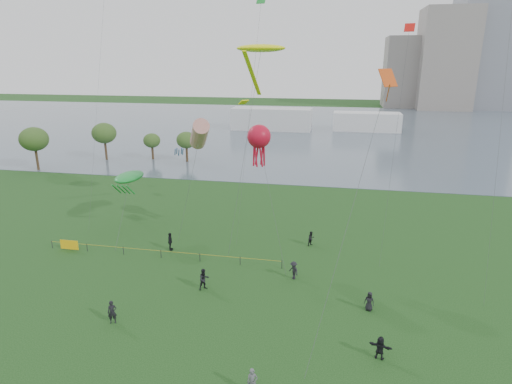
% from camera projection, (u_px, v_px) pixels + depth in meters
% --- Properties ---
extents(ground_plane, '(400.00, 400.00, 0.00)m').
position_uv_depth(ground_plane, '(228.00, 347.00, 29.08)').
color(ground_plane, '#123611').
extents(lake, '(400.00, 120.00, 0.08)m').
position_uv_depth(lake, '(315.00, 128.00, 122.89)').
color(lake, slate).
rests_on(lake, ground_plane).
extents(building_mid, '(20.00, 20.00, 38.00)m').
position_uv_depth(building_mid, '(445.00, 60.00, 167.10)').
color(building_mid, gray).
rests_on(building_mid, ground_plane).
extents(building_low, '(16.00, 18.00, 28.00)m').
position_uv_depth(building_low, '(404.00, 72.00, 176.75)').
color(building_low, gray).
rests_on(building_low, ground_plane).
extents(pavilion_left, '(22.00, 8.00, 6.00)m').
position_uv_depth(pavilion_left, '(272.00, 119.00, 119.50)').
color(pavilion_left, silver).
rests_on(pavilion_left, ground_plane).
extents(pavilion_right, '(18.00, 7.00, 5.00)m').
position_uv_depth(pavilion_right, '(367.00, 122.00, 117.74)').
color(pavilion_right, silver).
rests_on(pavilion_right, ground_plane).
extents(trees, '(28.01, 16.06, 7.61)m').
position_uv_depth(trees, '(99.00, 138.00, 79.05)').
color(trees, '#3C2B1B').
rests_on(trees, ground_plane).
extents(fence, '(24.07, 0.07, 1.05)m').
position_uv_depth(fence, '(104.00, 248.00, 43.12)').
color(fence, black).
rests_on(fence, ground_plane).
extents(kite_flyer, '(0.70, 0.53, 1.72)m').
position_uv_depth(kite_flyer, '(252.00, 382.00, 24.69)').
color(kite_flyer, '#55585C').
rests_on(kite_flyer, ground_plane).
extents(spectator_a, '(1.16, 1.14, 1.89)m').
position_uv_depth(spectator_a, '(204.00, 279.00, 36.11)').
color(spectator_a, black).
rests_on(spectator_a, ground_plane).
extents(spectator_b, '(1.21, 1.20, 1.67)m').
position_uv_depth(spectator_b, '(294.00, 270.00, 37.87)').
color(spectator_b, black).
rests_on(spectator_b, ground_plane).
extents(spectator_c, '(0.68, 1.18, 1.88)m').
position_uv_depth(spectator_c, '(170.00, 241.00, 43.65)').
color(spectator_c, black).
rests_on(spectator_c, ground_plane).
extents(spectator_d, '(0.87, 0.69, 1.55)m').
position_uv_depth(spectator_d, '(369.00, 301.00, 33.11)').
color(spectator_d, black).
rests_on(spectator_d, ground_plane).
extents(spectator_e, '(1.57, 0.86, 1.62)m').
position_uv_depth(spectator_e, '(380.00, 348.00, 27.70)').
color(spectator_e, black).
rests_on(spectator_e, ground_plane).
extents(spectator_f, '(0.77, 0.66, 1.79)m').
position_uv_depth(spectator_f, '(112.00, 312.00, 31.47)').
color(spectator_f, black).
rests_on(spectator_f, ground_plane).
extents(spectator_g, '(0.94, 0.96, 1.56)m').
position_uv_depth(spectator_g, '(311.00, 238.00, 44.79)').
color(spectator_g, black).
rests_on(spectator_g, ground_plane).
extents(kite_stingray, '(4.91, 10.01, 20.18)m').
position_uv_depth(kite_stingray, '(261.00, 49.00, 41.96)').
color(kite_stingray, '#3F3F42').
extents(kite_windsock, '(4.34, 4.97, 13.36)m').
position_uv_depth(kite_windsock, '(199.00, 134.00, 43.01)').
color(kite_windsock, '#3F3F42').
extents(kite_creature, '(2.65, 8.56, 6.64)m').
position_uv_depth(kite_creature, '(129.00, 177.00, 47.87)').
color(kite_creature, '#3F3F42').
extents(kite_octopus, '(4.66, 6.47, 12.82)m').
position_uv_depth(kite_octopus, '(259.00, 137.00, 40.92)').
color(kite_octopus, '#3F3F42').
extents(kite_delta, '(5.25, 11.80, 18.09)m').
position_uv_depth(kite_delta, '(384.00, 92.00, 30.24)').
color(kite_delta, '#3F3F42').
extents(small_kites, '(40.12, 12.25, 5.54)m').
position_uv_depth(small_kites, '(299.00, 1.00, 40.14)').
color(small_kites, red).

